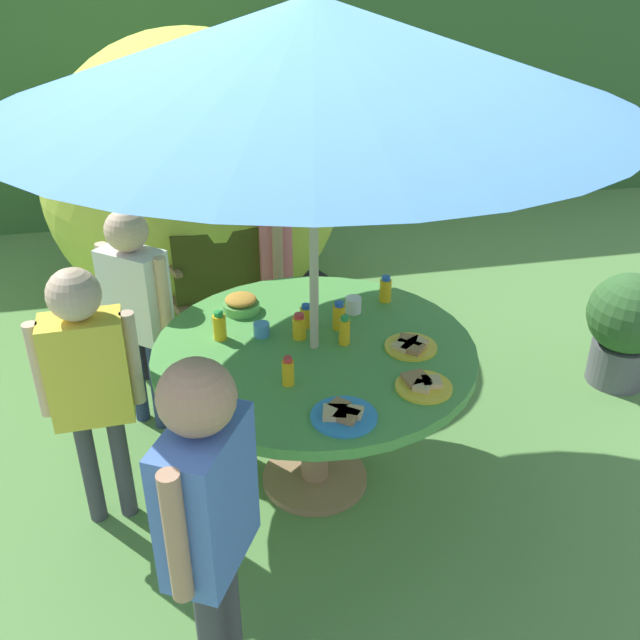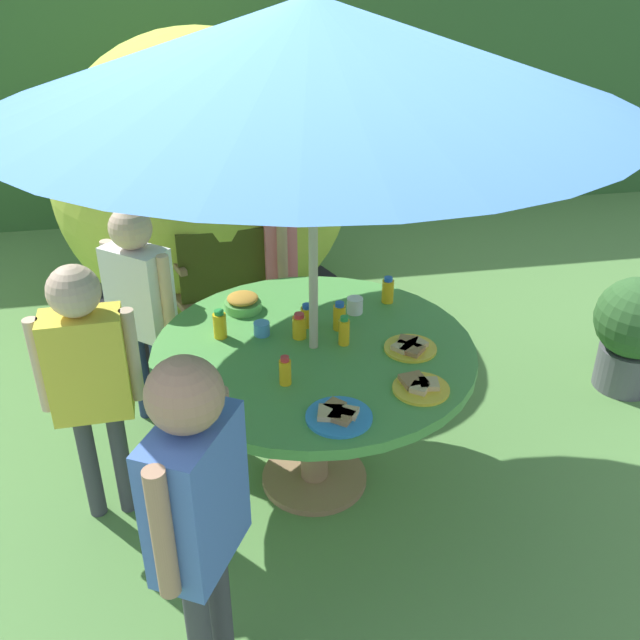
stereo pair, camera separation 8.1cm
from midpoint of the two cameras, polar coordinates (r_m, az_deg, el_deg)
The scene contains 24 objects.
ground_plane at distance 3.38m, azimuth 0.25°, elevation -12.67°, with size 10.00×10.00×0.02m, color #548442.
hedge_backdrop at distance 6.35m, azimuth -6.13°, elevation 18.02°, with size 9.00×0.70×2.07m, color #33602D.
garden_table at distance 3.01m, azimuth 0.27°, elevation -3.90°, with size 1.33×1.33×0.71m.
patio_umbrella at distance 2.55m, azimuth 0.34°, elevation 20.54°, with size 2.24×2.24×2.04m.
wooden_chair at distance 4.06m, azimuth -8.65°, elevation 4.74°, with size 0.58×0.55×1.07m.
dome_tent at distance 4.52m, azimuth -8.72°, elevation 11.00°, with size 2.00×2.00×1.74m.
potted_plant at distance 4.15m, azimuth 24.22°, elevation -0.67°, with size 0.44×0.44×0.64m.
child_in_pink_shirt at distance 3.85m, azimuth -2.76°, elevation 5.95°, with size 0.19×0.39×1.14m.
child_in_white_shirt at distance 3.44m, azimuth -13.53°, elevation 2.20°, with size 0.33×0.32×1.15m.
child_in_yellow_shirt at distance 2.90m, azimuth -17.23°, elevation -3.48°, with size 0.40×0.20×1.17m.
child_in_blue_shirt at distance 2.14m, azimuth -8.74°, elevation -13.60°, with size 0.32×0.38×1.27m.
snack_bowl at distance 3.22m, azimuth -5.43°, elevation 1.39°, with size 0.17×0.17×0.08m.
plate_near_right at distance 2.95m, azimuth 7.95°, elevation -2.15°, with size 0.22×0.22×0.03m.
plate_center_front at distance 2.72m, azimuth 8.82°, elevation -5.26°, with size 0.21×0.21×0.03m.
plate_front_edge at distance 2.54m, azimuth 2.40°, elevation -7.57°, with size 0.24×0.24×0.03m.
juice_bottle_near_left at distance 3.07m, azimuth -0.29°, elevation 0.31°, with size 0.05×0.05×0.11m.
juice_bottle_far_left at distance 3.05m, azimuth 2.31°, elevation 0.27°, with size 0.05×0.05×0.13m.
juice_bottle_far_right at distance 3.29m, azimuth 6.11°, elevation 2.35°, with size 0.05×0.05×0.12m.
juice_bottle_center_back at distance 2.99m, azimuth -0.89°, elevation -0.52°, with size 0.06×0.06×0.11m.
juice_bottle_mid_left at distance 3.01m, azimuth -7.20°, elevation -0.38°, with size 0.06×0.06×0.13m.
juice_bottle_mid_right at distance 2.94m, azimuth 2.72°, elevation -0.92°, with size 0.05×0.05×0.13m.
juice_bottle_back_edge at distance 2.70m, azimuth -1.93°, elevation -4.09°, with size 0.05×0.05×0.12m.
cup_near at distance 3.03m, azimuth -3.89°, elevation -0.69°, with size 0.07×0.07×0.06m, color #4C99D8.
cup_far at distance 3.19m, azimuth 3.51°, elevation 1.16°, with size 0.07×0.07×0.07m, color white.
Camera 2 is at (-0.42, -2.48, 2.25)m, focal length 40.29 mm.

